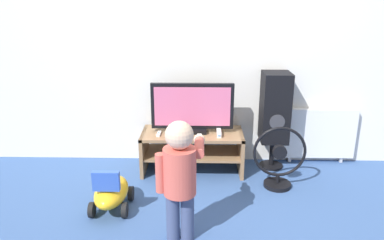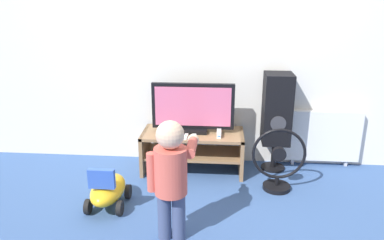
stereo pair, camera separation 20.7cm
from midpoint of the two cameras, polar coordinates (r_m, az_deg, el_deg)
ground_plane at (r=3.82m, az=-1.63°, el=-9.17°), size 16.00×16.00×0.00m
wall_back at (r=3.99m, az=-1.36°, el=11.60°), size 10.00×0.06×2.60m
tv_stand at (r=3.92m, az=-1.48°, el=-3.87°), size 1.05×0.48×0.43m
television at (r=3.81m, az=-1.51°, el=1.76°), size 0.84×0.20×0.51m
game_console at (r=3.78m, az=2.55°, el=-2.01°), size 0.04×0.16×0.05m
remote_primary at (r=3.82m, az=-6.63°, el=-2.11°), size 0.04×0.13×0.03m
remote_secondary at (r=3.72m, az=-2.49°, el=-2.58°), size 0.04×0.13×0.03m
child at (r=2.72m, az=-4.02°, el=-7.89°), size 0.36×0.52×0.94m
speaker_tower at (r=3.96m, az=11.06°, el=1.65°), size 0.28×0.33×1.04m
floor_fan at (r=3.66m, az=11.53°, el=-6.11°), size 0.51×0.26×0.61m
ride_on_toy at (r=3.37m, az=-13.96°, el=-10.62°), size 0.32×0.52×0.42m
radiator at (r=4.30m, az=17.30°, el=-1.96°), size 0.82×0.08×0.62m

